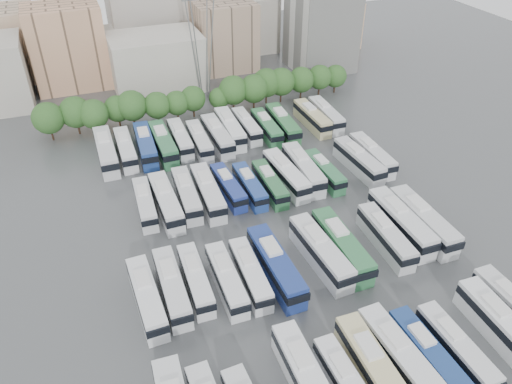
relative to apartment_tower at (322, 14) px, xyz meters
name	(u,v)px	position (x,y,z in m)	size (l,w,h in m)	color
ground	(289,237)	(-34.00, -58.00, -13.00)	(220.00, 220.00, 0.00)	#424447
tree_line	(202,96)	(-34.74, -15.87, -8.66)	(65.77, 7.62, 7.71)	black
city_buildings	(140,38)	(-41.46, 13.86, -5.13)	(102.00, 35.00, 20.00)	#9E998E
apartment_tower	(322,14)	(0.00, 0.00, 0.00)	(14.00, 14.00, 26.00)	silver
electricity_pylon	(200,12)	(-32.00, -8.00, 5.66)	(9.00, 6.91, 33.83)	slate
bus_r0_s4	(306,378)	(-42.39, -80.90, -11.07)	(2.96, 12.61, 3.94)	white
bus_r0_s6	(374,369)	(-35.45, -82.44, -11.05)	(3.11, 12.76, 3.98)	beige
bus_r0_s7	(401,359)	(-32.14, -82.35, -11.01)	(3.33, 13.04, 4.06)	silver
bus_r0_s8	(427,355)	(-29.13, -82.85, -11.23)	(2.68, 11.52, 3.60)	navy
bus_r0_s9	(456,348)	(-25.69, -83.17, -11.27)	(2.60, 11.28, 3.53)	silver
bus_r0_s11	(502,327)	(-19.18, -82.78, -11.03)	(3.17, 12.89, 4.02)	white
bus_r1_s0	(147,297)	(-55.28, -64.18, -11.14)	(2.97, 12.14, 3.79)	silver
bus_r1_s1	(172,287)	(-52.11, -63.55, -11.15)	(2.85, 12.05, 3.77)	silver
bus_r1_s2	(196,279)	(-49.05, -63.22, -11.28)	(2.79, 11.22, 3.50)	silver
bus_r1_s3	(227,279)	(-45.48, -64.65, -11.23)	(2.71, 11.50, 3.60)	silver
bus_r1_s4	(250,274)	(-42.38, -64.76, -11.25)	(2.93, 11.46, 3.57)	white
bus_r1_s5	(276,266)	(-38.96, -64.86, -10.94)	(3.09, 13.44, 4.20)	navy
bus_r1_s7	(321,252)	(-32.42, -64.51, -10.96)	(3.46, 13.34, 4.15)	silver
bus_r1_s8	(342,245)	(-29.22, -64.38, -10.95)	(3.13, 13.38, 4.18)	#307144
bus_r1_s10	(386,236)	(-22.49, -64.63, -11.13)	(3.22, 12.22, 3.80)	silver
bus_r1_s11	(401,222)	(-18.94, -63.02, -10.90)	(3.13, 13.65, 4.27)	silver
bus_r1_s12	(423,221)	(-15.83, -63.81, -10.89)	(3.17, 13.72, 4.29)	silver
bus_r2_s1	(145,203)	(-51.96, -45.02, -11.29)	(2.93, 11.18, 3.48)	silver
bus_r2_s2	(166,202)	(-48.95, -46.08, -11.03)	(2.93, 12.81, 4.01)	silver
bus_r2_s3	(187,194)	(-45.56, -45.17, -11.13)	(3.25, 12.24, 3.80)	silver
bus_r2_s4	(208,192)	(-42.34, -45.86, -11.04)	(3.23, 12.85, 4.00)	silver
bus_r2_s5	(228,187)	(-38.84, -45.20, -11.31)	(2.89, 11.07, 3.44)	navy
bus_r2_s6	(250,186)	(-35.59, -46.18, -11.33)	(2.41, 10.86, 3.40)	navy
bus_r2_s7	(270,184)	(-32.38, -46.75, -11.30)	(2.61, 11.09, 3.47)	#2C683C
bus_r2_s8	(286,175)	(-29.06, -45.58, -11.05)	(3.41, 12.75, 3.96)	white
bus_r2_s9	(303,169)	(-25.73, -45.08, -10.99)	(3.46, 13.14, 4.09)	silver
bus_r2_s10	(324,171)	(-22.57, -46.54, -11.32)	(2.61, 10.95, 3.42)	#317348
bus_r2_s12	(359,161)	(-15.73, -45.96, -11.08)	(3.32, 12.61, 3.92)	silver
bus_r2_s13	(372,155)	(-12.56, -45.04, -11.14)	(2.84, 12.11, 3.79)	silver
bus_r3_s0	(106,151)	(-55.49, -27.66, -10.92)	(3.01, 13.54, 4.25)	silver
bus_r3_s1	(126,149)	(-52.14, -27.67, -11.14)	(2.75, 12.12, 3.79)	silver
bus_r3_s2	(146,145)	(-48.61, -27.74, -11.01)	(3.45, 13.02, 4.05)	navy
bus_r3_s3	(163,143)	(-45.54, -28.36, -10.99)	(2.94, 13.07, 4.10)	#2F6E44
bus_r3_s4	(180,139)	(-42.20, -27.40, -11.18)	(2.82, 11.84, 3.70)	silver
bus_r3_s5	(199,141)	(-39.10, -29.32, -11.19)	(2.95, 11.83, 3.69)	silver
bus_r3_s6	(217,136)	(-35.60, -29.07, -11.01)	(2.85, 12.92, 4.05)	silver
bus_r3_s7	(230,128)	(-32.54, -27.18, -10.99)	(3.39, 13.17, 4.10)	white
bus_r3_s8	(247,126)	(-29.07, -26.81, -11.23)	(2.62, 11.53, 3.61)	silver
bus_r3_s9	(267,127)	(-25.75, -28.84, -11.19)	(2.90, 11.83, 3.69)	#317344
bus_r3_s10	(283,124)	(-22.41, -28.90, -11.01)	(3.45, 13.02, 4.05)	#2F6E3D
bus_r3_s12	(312,118)	(-15.88, -28.39, -11.11)	(2.78, 12.27, 3.84)	#CABE8A
bus_r3_s13	(326,115)	(-12.71, -28.14, -11.12)	(3.15, 12.27, 3.82)	silver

